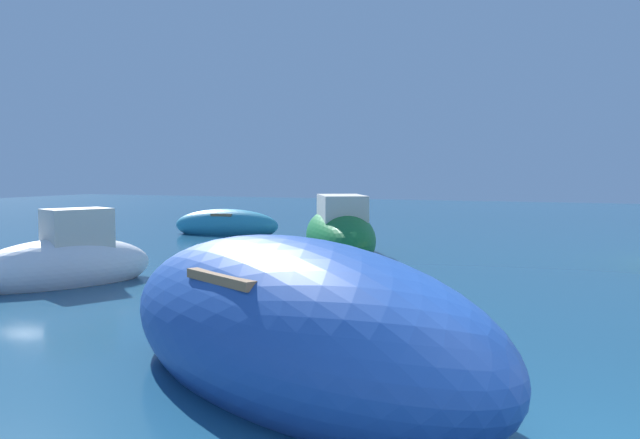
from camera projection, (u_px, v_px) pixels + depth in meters
moored_boat_0 at (66, 263)px, 11.61m from camera, size 2.33×3.37×1.54m
moored_boat_1 at (291, 332)px, 6.16m from camera, size 5.25×4.04×1.77m
moored_boat_3 at (340, 234)px, 16.14m from camera, size 3.62×4.74×1.70m
moored_boat_6 at (226, 225)px, 20.78m from camera, size 3.47×1.65×1.01m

